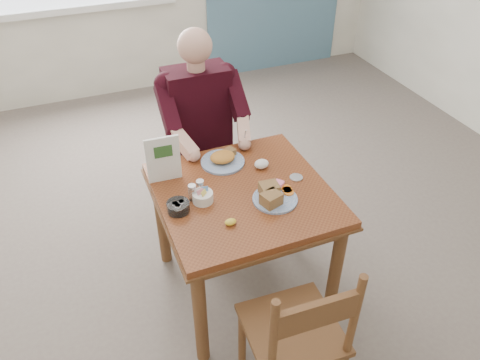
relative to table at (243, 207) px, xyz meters
name	(u,v)px	position (x,y,z in m)	size (l,w,h in m)	color
floor	(243,284)	(0.00, 0.00, -0.64)	(6.00, 6.00, 0.00)	#5E524C
lemon_wedge	(231,222)	(-0.16, -0.22, 0.13)	(0.06, 0.04, 0.03)	gold
napkin	(262,164)	(0.18, 0.16, 0.14)	(0.08, 0.07, 0.05)	white
metal_dish	(296,178)	(0.31, -0.01, 0.12)	(0.07, 0.07, 0.01)	silver
table	(243,207)	(0.00, 0.00, 0.00)	(0.92, 0.92, 0.75)	brown
chair_far	(200,155)	(0.00, 0.80, -0.16)	(0.42, 0.42, 0.95)	brown
chair_near	(297,336)	(-0.04, -0.75, -0.16)	(0.44, 0.44, 0.95)	brown
diner	(202,120)	(0.00, 0.71, 0.17)	(0.53, 0.56, 1.39)	gray
near_plate	(273,196)	(0.11, -0.13, 0.14)	(0.27, 0.27, 0.08)	white
far_plate	(223,159)	(-0.01, 0.29, 0.14)	(0.33, 0.33, 0.07)	white
caddy	(203,197)	(-0.23, 0.00, 0.14)	(0.12, 0.12, 0.08)	white
shakers	(196,190)	(-0.25, 0.04, 0.16)	(0.11, 0.08, 0.09)	white
creamer	(178,207)	(-0.37, -0.03, 0.14)	(0.14, 0.14, 0.05)	white
menu	(163,159)	(-0.36, 0.25, 0.25)	(0.18, 0.03, 0.27)	white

